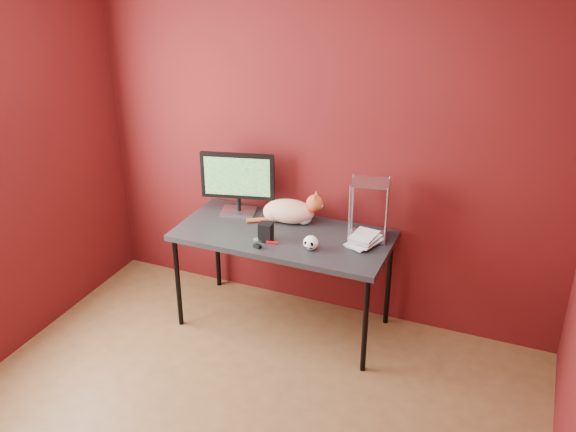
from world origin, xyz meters
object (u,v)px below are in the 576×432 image
at_px(desk, 283,240).
at_px(monitor, 238,180).
at_px(skull_mug, 311,243).
at_px(speaker, 266,232).
at_px(cat, 290,211).
at_px(book_stack, 358,184).

height_order(desk, monitor, monitor).
bearing_deg(desk, skull_mug, -30.02).
height_order(skull_mug, speaker, speaker).
relative_size(cat, book_stack, 0.64).
distance_m(monitor, cat, 0.45).
distance_m(desk, skull_mug, 0.32).
bearing_deg(skull_mug, monitor, 154.04).
distance_m(monitor, book_stack, 0.96).
xyz_separation_m(cat, skull_mug, (0.29, -0.33, -0.04)).
height_order(cat, book_stack, book_stack).
bearing_deg(monitor, speaker, -55.71).
relative_size(cat, speaker, 4.26).
bearing_deg(monitor, cat, -15.18).
bearing_deg(monitor, book_stack, -20.80).
xyz_separation_m(monitor, book_stack, (0.94, -0.11, 0.16)).
xyz_separation_m(speaker, book_stack, (0.57, 0.22, 0.36)).
distance_m(skull_mug, speaker, 0.33).
xyz_separation_m(cat, book_stack, (0.52, -0.10, 0.33)).
height_order(cat, speaker, cat).
xyz_separation_m(desk, book_stack, (0.50, 0.08, 0.47)).
distance_m(monitor, skull_mug, 0.80).
relative_size(monitor, speaker, 4.26).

